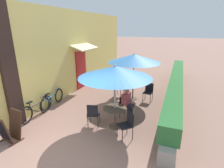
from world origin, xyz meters
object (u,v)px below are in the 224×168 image
at_px(seated_patron_near_left, 127,102).
at_px(bicycle_leaning, 37,108).
at_px(cafe_chair_mid_right, 118,87).
at_px(bicycle_second, 52,100).
at_px(patio_umbrella_near, 115,72).
at_px(coffee_cup_mid, 132,83).
at_px(patio_table_mid, 133,88).
at_px(menu_board, 9,127).
at_px(cafe_chair_mid_left, 148,91).
at_px(cafe_chair_near_left, 125,105).
at_px(patio_table_near, 115,113).
at_px(patio_umbrella_mid, 134,58).
at_px(cafe_chair_near_right, 93,113).
at_px(cafe_chair_near_back, 127,123).

xyz_separation_m(seated_patron_near_left, bicycle_leaning, (-3.32, -1.16, -0.34)).
xyz_separation_m(cafe_chair_mid_right, bicycle_second, (-2.31, -2.17, -0.18)).
distance_m(patio_umbrella_near, coffee_cup_mid, 3.06).
height_order(patio_table_mid, menu_board, menu_board).
height_order(cafe_chair_mid_left, bicycle_second, cafe_chair_mid_left).
bearing_deg(patio_table_mid, bicycle_leaning, -134.07).
relative_size(cafe_chair_near_left, bicycle_second, 0.50).
bearing_deg(patio_table_near, menu_board, -144.60).
bearing_deg(cafe_chair_near_left, seated_patron_near_left, 90.00).
bearing_deg(patio_umbrella_mid, patio_umbrella_near, -88.61).
height_order(seated_patron_near_left, patio_table_mid, seated_patron_near_left).
relative_size(cafe_chair_near_right, cafe_chair_near_back, 1.00).
bearing_deg(patio_table_mid, cafe_chair_mid_right, 179.60).
xyz_separation_m(patio_umbrella_near, patio_table_mid, (-0.07, 2.69, -1.47)).
height_order(bicycle_leaning, bicycle_second, bicycle_leaning).
distance_m(cafe_chair_mid_left, menu_board, 5.74).
relative_size(patio_table_near, patio_umbrella_mid, 0.34).
bearing_deg(cafe_chair_mid_right, bicycle_second, -130.56).
bearing_deg(patio_umbrella_near, cafe_chair_mid_right, 106.98).
xyz_separation_m(cafe_chair_near_right, cafe_chair_mid_left, (1.40, 2.95, 0.00)).
distance_m(patio_table_near, seated_patron_near_left, 0.77).
bearing_deg(cafe_chair_near_right, patio_table_near, 5.80).
xyz_separation_m(cafe_chair_near_left, bicycle_second, (-3.25, -0.23, -0.18)).
relative_size(cafe_chair_near_right, bicycle_second, 0.50).
height_order(seated_patron_near_left, coffee_cup_mid, seated_patron_near_left).
height_order(cafe_chair_near_right, cafe_chair_near_back, same).
height_order(cafe_chair_near_back, patio_umbrella_mid, patio_umbrella_mid).
relative_size(cafe_chair_near_back, bicycle_leaning, 0.49).
height_order(seated_patron_near_left, patio_umbrella_mid, patio_umbrella_mid).
distance_m(seated_patron_near_left, menu_board, 3.97).
xyz_separation_m(cafe_chair_near_left, cafe_chair_mid_left, (0.57, 1.93, 0.00)).
height_order(patio_table_near, patio_umbrella_mid, patio_umbrella_mid).
height_order(cafe_chair_near_right, cafe_chair_mid_left, same).
distance_m(patio_table_mid, coffee_cup_mid, 0.26).
bearing_deg(bicycle_second, cafe_chair_near_right, -25.09).
bearing_deg(bicycle_leaning, coffee_cup_mid, 45.27).
bearing_deg(menu_board, patio_table_mid, 67.05).
relative_size(patio_umbrella_mid, bicycle_second, 1.38).
bearing_deg(cafe_chair_mid_right, patio_umbrella_near, -66.82).
height_order(patio_table_near, coffee_cup_mid, coffee_cup_mid).
xyz_separation_m(patio_table_near, cafe_chair_near_left, (0.12, 0.75, -0.02)).
relative_size(cafe_chair_near_back, cafe_chair_mid_left, 1.00).
height_order(coffee_cup_mid, bicycle_second, coffee_cup_mid).
height_order(cafe_chair_near_right, cafe_chair_mid_right, same).
relative_size(patio_table_near, patio_umbrella_near, 0.34).
distance_m(cafe_chair_mid_left, cafe_chair_mid_right, 1.51).
bearing_deg(bicycle_leaning, cafe_chair_mid_right, 51.70).
relative_size(cafe_chair_near_left, patio_umbrella_mid, 0.36).
bearing_deg(seated_patron_near_left, menu_board, -33.08).
height_order(bicycle_leaning, menu_board, menu_board).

